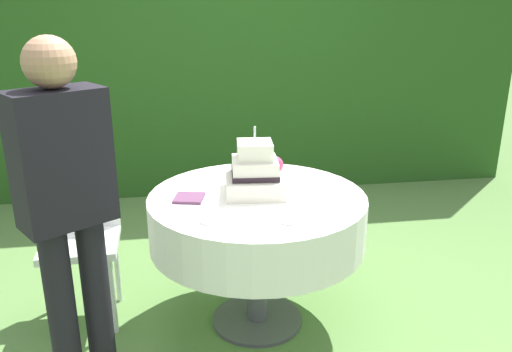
% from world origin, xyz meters
% --- Properties ---
extents(ground_plane, '(20.00, 20.00, 0.00)m').
position_xyz_m(ground_plane, '(0.00, 0.00, 0.00)').
color(ground_plane, '#547A3D').
extents(foliage_hedge, '(5.60, 0.50, 2.37)m').
position_xyz_m(foliage_hedge, '(0.00, 2.33, 1.19)').
color(foliage_hedge, '#234C19').
rests_on(foliage_hedge, ground_plane).
extents(cake_table, '(1.14, 1.14, 0.76)m').
position_xyz_m(cake_table, '(0.00, 0.00, 0.62)').
color(cake_table, '#4C4C51').
rests_on(cake_table, ground_plane).
extents(wedding_cake, '(0.34, 0.33, 0.36)m').
position_xyz_m(wedding_cake, '(-0.00, 0.04, 0.86)').
color(wedding_cake, silver).
rests_on(wedding_cake, cake_table).
extents(serving_plate_near, '(0.11, 0.11, 0.01)m').
position_xyz_m(serving_plate_near, '(0.22, -0.21, 0.76)').
color(serving_plate_near, white).
rests_on(serving_plate_near, cake_table).
extents(serving_plate_far, '(0.11, 0.11, 0.01)m').
position_xyz_m(serving_plate_far, '(0.09, -0.35, 0.76)').
color(serving_plate_far, white).
rests_on(serving_plate_far, cake_table).
extents(serving_plate_left, '(0.12, 0.12, 0.01)m').
position_xyz_m(serving_plate_left, '(0.38, 0.02, 0.76)').
color(serving_plate_left, white).
rests_on(serving_plate_left, cake_table).
extents(serving_plate_right, '(0.12, 0.12, 0.01)m').
position_xyz_m(serving_plate_right, '(-0.26, -0.29, 0.76)').
color(serving_plate_right, white).
rests_on(serving_plate_right, cake_table).
extents(napkin_stack, '(0.17, 0.17, 0.01)m').
position_xyz_m(napkin_stack, '(-0.35, -0.00, 0.76)').
color(napkin_stack, '#603856').
rests_on(napkin_stack, cake_table).
extents(garden_chair, '(0.41, 0.41, 0.89)m').
position_xyz_m(garden_chair, '(-0.94, 0.25, 0.54)').
color(garden_chair, white).
rests_on(garden_chair, ground_plane).
extents(standing_person, '(0.41, 0.36, 1.60)m').
position_xyz_m(standing_person, '(-0.85, -0.43, 0.93)').
color(standing_person, black).
rests_on(standing_person, ground_plane).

